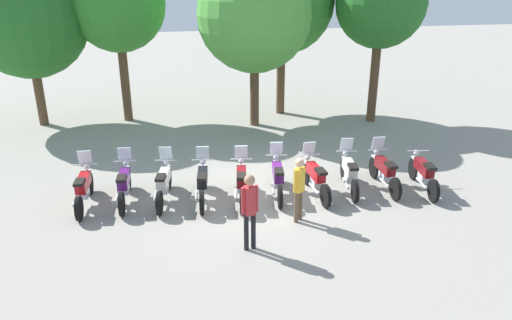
# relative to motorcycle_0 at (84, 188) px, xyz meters

# --- Properties ---
(ground_plane) EXTENTS (80.00, 80.00, 0.00)m
(ground_plane) POSITION_rel_motorcycle_0_xyz_m (4.70, -0.34, -0.52)
(ground_plane) COLOR gray
(motorcycle_0) EXTENTS (0.62, 2.19, 1.37)m
(motorcycle_0) POSITION_rel_motorcycle_0_xyz_m (0.00, 0.00, 0.00)
(motorcycle_0) COLOR black
(motorcycle_0) RESTS_ON ground_plane
(motorcycle_1) EXTENTS (0.62, 2.19, 1.37)m
(motorcycle_1) POSITION_rel_motorcycle_0_xyz_m (1.05, 0.05, 0.00)
(motorcycle_1) COLOR black
(motorcycle_1) RESTS_ON ground_plane
(motorcycle_2) EXTENTS (0.71, 2.18, 1.37)m
(motorcycle_2) POSITION_rel_motorcycle_0_xyz_m (2.10, -0.10, 0.00)
(motorcycle_2) COLOR black
(motorcycle_2) RESTS_ON ground_plane
(motorcycle_3) EXTENTS (0.66, 2.19, 1.37)m
(motorcycle_3) POSITION_rel_motorcycle_0_xyz_m (3.14, -0.26, 0.00)
(motorcycle_3) COLOR black
(motorcycle_3) RESTS_ON ground_plane
(motorcycle_4) EXTENTS (0.70, 2.18, 1.37)m
(motorcycle_4) POSITION_rel_motorcycle_0_xyz_m (4.19, -0.41, 0.00)
(motorcycle_4) COLOR black
(motorcycle_4) RESTS_ON ground_plane
(motorcycle_5) EXTENTS (0.69, 2.18, 1.37)m
(motorcycle_5) POSITION_rel_motorcycle_0_xyz_m (5.23, -0.30, 0.00)
(motorcycle_5) COLOR black
(motorcycle_5) RESTS_ON ground_plane
(motorcycle_6) EXTENTS (0.62, 2.19, 1.37)m
(motorcycle_6) POSITION_rel_motorcycle_0_xyz_m (6.27, -0.49, 0.00)
(motorcycle_6) COLOR black
(motorcycle_6) RESTS_ON ground_plane
(motorcycle_7) EXTENTS (0.71, 2.18, 1.37)m
(motorcycle_7) POSITION_rel_motorcycle_0_xyz_m (7.32, -0.36, 0.00)
(motorcycle_7) COLOR black
(motorcycle_7) RESTS_ON ground_plane
(motorcycle_8) EXTENTS (0.62, 2.19, 1.37)m
(motorcycle_8) POSITION_rel_motorcycle_0_xyz_m (8.36, -0.44, 0.00)
(motorcycle_8) COLOR black
(motorcycle_8) RESTS_ON ground_plane
(motorcycle_9) EXTENTS (0.68, 2.18, 0.99)m
(motorcycle_9) POSITION_rel_motorcycle_0_xyz_m (9.41, -0.76, -0.01)
(motorcycle_9) COLOR black
(motorcycle_9) RESTS_ON ground_plane
(person_0) EXTENTS (0.36, 0.31, 1.69)m
(person_0) POSITION_rel_motorcycle_0_xyz_m (5.38, -1.91, 0.47)
(person_0) COLOR brown
(person_0) RESTS_ON ground_plane
(person_1) EXTENTS (0.41, 0.28, 1.83)m
(person_1) POSITION_rel_motorcycle_0_xyz_m (3.95, -2.98, 0.57)
(person_1) COLOR black
(person_1) RESTS_ON ground_plane
(tree_0) EXTENTS (4.57, 4.57, 6.51)m
(tree_0) POSITION_rel_motorcycle_0_xyz_m (-2.66, 8.01, 3.70)
(tree_0) COLOR brown
(tree_0) RESTS_ON ground_plane
(tree_1) EXTENTS (3.72, 3.72, 6.56)m
(tree_1) POSITION_rel_motorcycle_0_xyz_m (0.72, 8.01, 4.15)
(tree_1) COLOR brown
(tree_1) RESTS_ON ground_plane
(tree_2) EXTENTS (4.38, 4.38, 6.54)m
(tree_2) POSITION_rel_motorcycle_0_xyz_m (5.84, 6.33, 3.82)
(tree_2) COLOR brown
(tree_2) RESTS_ON ground_plane
(tree_3) EXTENTS (4.31, 4.31, 6.88)m
(tree_3) POSITION_rel_motorcycle_0_xyz_m (7.29, 7.85, 4.20)
(tree_3) COLOR brown
(tree_3) RESTS_ON ground_plane
(tree_4) EXTENTS (3.51, 3.51, 6.50)m
(tree_4) POSITION_rel_motorcycle_0_xyz_m (10.74, 5.94, 4.20)
(tree_4) COLOR brown
(tree_4) RESTS_ON ground_plane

